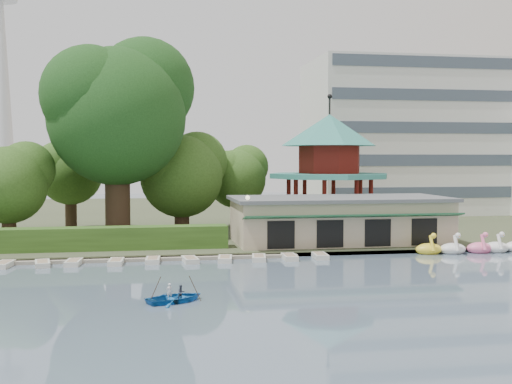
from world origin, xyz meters
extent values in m
plane|color=slate|center=(0.00, 0.00, 0.00)|extent=(220.00, 220.00, 0.00)
cube|color=#424930|center=(0.00, 52.00, 0.20)|extent=(220.00, 70.00, 0.40)
cube|color=gray|center=(0.00, 17.30, 0.15)|extent=(220.00, 0.60, 0.30)
cube|color=gray|center=(-12.00, 17.20, 0.12)|extent=(34.00, 1.60, 0.24)
cube|color=tan|center=(10.00, 22.00, 2.20)|extent=(18.00, 8.00, 3.60)
cube|color=#595B5E|center=(10.00, 22.00, 4.15)|extent=(18.60, 8.60, 0.30)
cube|color=#194C2D|center=(10.00, 17.70, 3.00)|extent=(18.00, 1.59, 0.45)
cylinder|color=tan|center=(12.00, 32.00, 1.00)|extent=(10.40, 10.40, 1.20)
cylinder|color=teal|center=(12.00, 32.00, 5.85)|extent=(12.40, 12.40, 0.50)
cylinder|color=maroon|center=(12.00, 32.00, 7.50)|extent=(6.40, 6.40, 2.80)
cone|color=teal|center=(12.00, 32.00, 10.50)|extent=(10.00, 10.00, 3.20)
cylinder|color=black|center=(12.00, 32.00, 13.00)|extent=(0.16, 0.16, 1.80)
cube|color=silver|center=(30.00, 50.00, 10.40)|extent=(30.00, 14.00, 20.00)
cone|color=silver|center=(-42.00, 140.00, 30.00)|extent=(6.00, 6.00, 60.00)
cube|color=#355B1E|center=(-15.00, 20.50, 1.30)|extent=(30.00, 2.00, 1.80)
cylinder|color=black|center=(1.50, 19.00, 2.40)|extent=(0.12, 0.12, 4.00)
sphere|color=beige|center=(1.50, 19.00, 4.50)|extent=(0.36, 0.36, 0.36)
cylinder|color=#3A281C|center=(-9.00, 28.00, 4.83)|extent=(2.24, 2.24, 8.86)
sphere|color=#1D4518|center=(-9.00, 28.00, 11.39)|extent=(12.42, 12.42, 12.42)
sphere|color=#1D4518|center=(-6.52, 29.86, 14.23)|extent=(9.32, 9.32, 9.32)
sphere|color=#1D4518|center=(-11.17, 26.76, 13.16)|extent=(8.70, 8.70, 8.70)
cylinder|color=#3A281C|center=(-18.00, 26.00, 2.40)|extent=(1.19, 1.19, 4.00)
sphere|color=#355B1E|center=(-18.00, 26.00, 5.36)|extent=(6.59, 6.59, 6.59)
sphere|color=#355B1E|center=(-16.68, 26.99, 6.64)|extent=(4.95, 4.95, 4.95)
cylinder|color=#3A281C|center=(-3.00, 32.00, 2.60)|extent=(1.46, 1.46, 4.41)
sphere|color=#355B1E|center=(-3.00, 32.00, 5.87)|extent=(8.10, 8.10, 8.10)
sphere|color=#355B1E|center=(-1.38, 33.21, 7.28)|extent=(6.07, 6.07, 6.07)
sphere|color=#355B1E|center=(-4.42, 31.19, 6.75)|extent=(5.67, 5.67, 5.67)
cylinder|color=#3A281C|center=(3.00, 36.00, 2.44)|extent=(1.12, 1.12, 4.07)
sphere|color=#355B1E|center=(3.00, 36.00, 5.45)|extent=(6.23, 6.23, 6.23)
sphere|color=#355B1E|center=(4.25, 36.93, 6.76)|extent=(4.67, 4.67, 4.67)
sphere|color=#355B1E|center=(1.91, 35.38, 6.27)|extent=(4.36, 4.36, 4.36)
cylinder|color=#3A281C|center=(-14.00, 36.00, 2.71)|extent=(1.16, 1.16, 4.63)
sphere|color=#355B1E|center=(-14.00, 36.00, 6.14)|extent=(6.43, 6.43, 6.43)
sphere|color=#355B1E|center=(-12.71, 36.96, 7.62)|extent=(4.82, 4.82, 4.82)
sphere|color=#355B1E|center=(-15.13, 35.36, 7.06)|extent=(4.50, 4.50, 4.50)
ellipsoid|color=yellow|center=(15.80, 16.68, 0.35)|extent=(2.16, 1.44, 0.99)
cylinder|color=yellow|center=(15.80, 16.13, 0.90)|extent=(0.26, 0.79, 1.29)
sphere|color=yellow|center=(15.80, 15.83, 1.55)|extent=(0.44, 0.44, 0.44)
ellipsoid|color=white|center=(17.76, 16.49, 0.35)|extent=(2.16, 1.44, 0.99)
cylinder|color=white|center=(17.76, 15.94, 0.90)|extent=(0.26, 0.79, 1.29)
sphere|color=white|center=(17.76, 15.64, 1.55)|extent=(0.44, 0.44, 0.44)
ellipsoid|color=pink|center=(20.14, 16.57, 0.35)|extent=(2.16, 1.44, 0.99)
cylinder|color=pink|center=(20.14, 16.02, 0.90)|extent=(0.26, 0.79, 1.29)
sphere|color=pink|center=(20.14, 15.72, 1.55)|extent=(0.44, 0.44, 0.44)
ellipsoid|color=white|center=(21.57, 16.58, 0.35)|extent=(2.16, 1.44, 0.99)
cylinder|color=white|center=(21.57, 16.03, 0.90)|extent=(0.26, 0.79, 1.29)
sphere|color=white|center=(21.57, 15.73, 1.55)|extent=(0.44, 0.44, 0.44)
cube|color=beige|center=(-16.35, 15.81, 0.18)|extent=(1.25, 2.40, 0.36)
cube|color=beige|center=(-13.73, 15.76, 0.18)|extent=(1.37, 2.44, 0.36)
cube|color=beige|center=(-11.61, 15.91, 0.18)|extent=(1.17, 2.37, 0.36)
cube|color=beige|center=(-8.62, 15.63, 0.18)|extent=(1.14, 2.36, 0.36)
cube|color=beige|center=(-6.01, 15.99, 0.18)|extent=(1.14, 2.36, 0.36)
cube|color=beige|center=(-3.30, 15.71, 0.18)|extent=(1.21, 2.38, 0.36)
cube|color=beige|center=(-0.74, 15.64, 0.18)|extent=(1.32, 2.42, 0.36)
cube|color=beige|center=(1.83, 15.72, 0.18)|extent=(1.34, 2.43, 0.36)
cube|color=beige|center=(4.19, 15.74, 0.18)|extent=(1.10, 2.34, 0.36)
cube|color=beige|center=(6.62, 15.98, 0.18)|extent=(1.16, 2.36, 0.36)
imported|color=#185FA6|center=(-4.97, 2.78, 0.46)|extent=(5.32, 4.70, 0.91)
imported|color=white|center=(-5.27, 2.98, 0.53)|extent=(0.37, 0.32, 0.87)
imported|color=#343A4B|center=(-4.67, 2.58, 0.52)|extent=(0.50, 0.46, 0.84)
cylinder|color=#3A281C|center=(-6.17, 2.78, 0.35)|extent=(0.94, 0.29, 2.01)
cylinder|color=#3A281C|center=(-3.77, 2.78, 0.35)|extent=(0.94, 0.29, 2.01)
camera|label=1|loc=(-6.45, -31.16, 7.61)|focal=45.00mm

